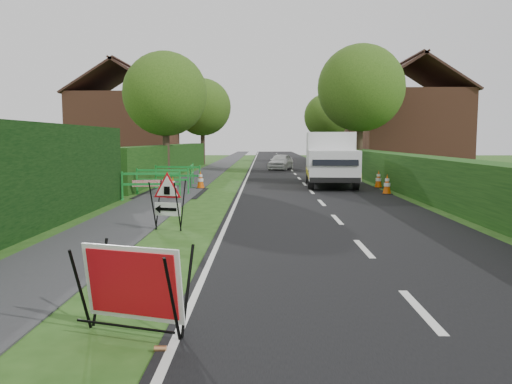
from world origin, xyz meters
name	(u,v)px	position (x,y,z in m)	size (l,w,h in m)	color
ground	(231,262)	(0.00, 0.00, 0.00)	(120.00, 120.00, 0.00)	#244914
road_surface	(286,164)	(2.50, 35.00, 0.00)	(6.00, 90.00, 0.02)	black
footpath	(223,164)	(-3.00, 35.00, 0.01)	(2.00, 90.00, 0.02)	#2D2D30
hedge_west_far	(173,174)	(-5.00, 22.00, 0.00)	(1.00, 24.00, 1.80)	#14380F
hedge_east	(384,183)	(6.50, 16.00, 0.00)	(1.20, 50.00, 1.50)	#14380F
house_west	(126,129)	(-10.00, 30.00, 2.90)	(7.50, 7.40, 7.88)	brown
house_east_a	(408,129)	(11.00, 28.00, 2.90)	(7.50, 7.40, 7.88)	brown
house_east_b	(378,132)	(12.00, 42.00, 2.90)	(7.50, 7.40, 7.88)	brown
tree_nw	(165,94)	(-4.60, 18.00, 4.48)	(4.40, 4.40, 6.70)	#2D2116
tree_ne	(361,88)	(6.40, 22.00, 5.17)	(5.20, 5.20, 7.79)	#2D2116
tree_fw	(202,107)	(-4.60, 34.00, 4.83)	(4.80, 4.80, 7.24)	#2D2116
tree_fe	(327,117)	(6.40, 38.00, 4.22)	(4.20, 4.20, 6.33)	#2D2116
red_rect_sign	(132,285)	(-0.83, -3.28, 0.56)	(1.28, 0.99, 0.97)	black
triangle_sign	(166,197)	(-1.67, 2.87, 0.80)	(0.96, 0.96, 1.15)	black
works_van	(330,158)	(3.61, 14.27, 1.29)	(2.43, 5.47, 2.44)	silver
traffic_cone_0	(387,184)	(5.34, 10.80, 0.39)	(0.38, 0.38, 0.79)	black
traffic_cone_1	(378,179)	(5.59, 13.30, 0.39)	(0.38, 0.38, 0.79)	black
traffic_cone_2	(351,175)	(4.83, 15.93, 0.39)	(0.38, 0.38, 0.79)	black
traffic_cone_3	(173,187)	(-2.70, 9.39, 0.39)	(0.38, 0.38, 0.79)	black
traffic_cone_4	(201,180)	(-2.15, 12.92, 0.39)	(0.38, 0.38, 0.79)	black
ped_barrier_0	(151,182)	(-3.38, 8.92, 0.63)	(2.09, 0.57, 1.00)	#198E31
ped_barrier_1	(163,178)	(-3.36, 10.82, 0.63)	(2.06, 0.37, 1.00)	#198E31
ped_barrier_2	(178,174)	(-3.17, 13.13, 0.63)	(2.09, 0.66, 1.00)	#198E31
ped_barrier_3	(192,172)	(-2.70, 14.19, 0.63)	(0.53, 2.08, 1.00)	#198E31
redwhite_plank	(153,195)	(-3.68, 10.45, 0.00)	(1.50, 0.04, 0.25)	red
litter_can	(161,352)	(-0.45, -3.70, 0.00)	(0.07, 0.07, 0.12)	#BF7F4C
hatchback_car	(281,162)	(1.78, 26.63, 0.56)	(1.33, 3.31, 1.13)	white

